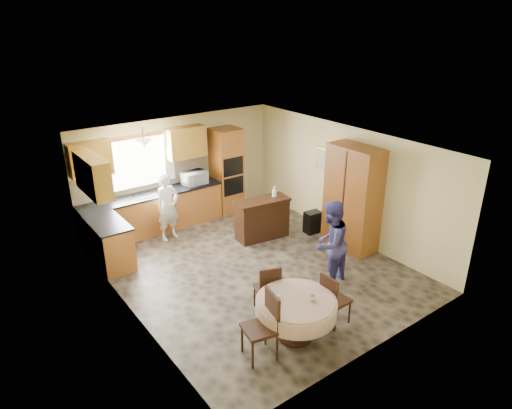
{
  "coord_description": "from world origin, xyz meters",
  "views": [
    {
      "loc": [
        -4.62,
        -6.37,
        4.65
      ],
      "look_at": [
        0.3,
        0.3,
        1.17
      ],
      "focal_mm": 32.0,
      "sensor_mm": 36.0,
      "label": 1
    }
  ],
  "objects": [
    {
      "name": "dining_table",
      "position": [
        -0.72,
        -2.1,
        0.54
      ],
      "size": [
        1.23,
        1.23,
        0.7
      ],
      "color": "#37200F",
      "rests_on": "floor"
    },
    {
      "name": "backsplash",
      "position": [
        -0.85,
        2.99,
        1.18
      ],
      "size": [
        3.3,
        0.02,
        0.55
      ],
      "primitive_type": "cube",
      "color": "beige",
      "rests_on": "wall_back"
    },
    {
      "name": "wall_cab_right",
      "position": [
        0.15,
        2.83,
        1.91
      ],
      "size": [
        0.9,
        0.33,
        0.72
      ],
      "primitive_type": "cube",
      "color": "#BD8B2F",
      "rests_on": "wall_back"
    },
    {
      "name": "person_sink",
      "position": [
        -0.74,
        2.14,
        0.75
      ],
      "size": [
        0.6,
        0.45,
        1.51
      ],
      "primitive_type": "imported",
      "rotation": [
        0.0,
        0.0,
        0.16
      ],
      "color": "silver",
      "rests_on": "floor"
    },
    {
      "name": "base_cab_left",
      "position": [
        -2.2,
        1.8,
        0.44
      ],
      "size": [
        0.6,
        1.2,
        0.88
      ],
      "primitive_type": "cube",
      "color": "#C67834",
      "rests_on": "floor"
    },
    {
      "name": "person_dining",
      "position": [
        0.8,
        -1.27,
        0.81
      ],
      "size": [
        0.91,
        0.78,
        1.63
      ],
      "primitive_type": "imported",
      "rotation": [
        0.0,
        0.0,
        3.38
      ],
      "color": "navy",
      "rests_on": "floor"
    },
    {
      "name": "wall_cab_left",
      "position": [
        -2.05,
        2.83,
        1.91
      ],
      "size": [
        0.85,
        0.33,
        0.72
      ],
      "primitive_type": "cube",
      "color": "#BD8B2F",
      "rests_on": "wall_back"
    },
    {
      "name": "counter_back",
      "position": [
        -0.85,
        2.7,
        0.9
      ],
      "size": [
        3.3,
        0.64,
        0.04
      ],
      "primitive_type": "cube",
      "color": "black",
      "rests_on": "base_cab_back"
    },
    {
      "name": "curtain_left",
      "position": [
        -1.75,
        2.93,
        1.65
      ],
      "size": [
        0.22,
        0.02,
        1.15
      ],
      "primitive_type": "cube",
      "color": "white",
      "rests_on": "wall_back"
    },
    {
      "name": "sideboard",
      "position": [
        0.94,
        0.94,
        0.43
      ],
      "size": [
        1.26,
        0.65,
        0.86
      ],
      "primitive_type": "cube",
      "rotation": [
        0.0,
        0.0,
        -0.13
      ],
      "color": "#37200F",
      "rests_on": "floor"
    },
    {
      "name": "bottle_sideboard",
      "position": [
        1.27,
        0.94,
        1.0
      ],
      "size": [
        0.14,
        0.14,
        0.29
      ],
      "primitive_type": "imported",
      "rotation": [
        0.0,
        0.0,
        -0.27
      ],
      "color": "silver",
      "rests_on": "sideboard"
    },
    {
      "name": "wall_right",
      "position": [
        2.5,
        0.0,
        1.25
      ],
      "size": [
        0.02,
        6.0,
        2.5
      ],
      "primitive_type": "cube",
      "color": "beige",
      "rests_on": "floor"
    },
    {
      "name": "window",
      "position": [
        -1.0,
        2.98,
        1.6
      ],
      "size": [
        1.4,
        0.03,
        1.1
      ],
      "primitive_type": "cube",
      "color": "white",
      "rests_on": "wall_back"
    },
    {
      "name": "floor",
      "position": [
        0.0,
        0.0,
        0.0
      ],
      "size": [
        5.0,
        6.0,
        0.01
      ],
      "primitive_type": "cube",
      "color": "brown",
      "rests_on": "ground"
    },
    {
      "name": "wall_front",
      "position": [
        0.0,
        -3.0,
        1.25
      ],
      "size": [
        5.0,
        0.02,
        2.5
      ],
      "primitive_type": "cube",
      "color": "beige",
      "rests_on": "floor"
    },
    {
      "name": "wall_back",
      "position": [
        0.0,
        3.0,
        1.25
      ],
      "size": [
        5.0,
        0.02,
        2.5
      ],
      "primitive_type": "cube",
      "color": "beige",
      "rests_on": "floor"
    },
    {
      "name": "cup_table",
      "position": [
        -0.55,
        -2.27,
        0.74
      ],
      "size": [
        0.14,
        0.14,
        0.09
      ],
      "primitive_type": "imported",
      "rotation": [
        0.0,
        0.0,
        -0.29
      ],
      "color": "#B2B2B2",
      "rests_on": "dining_table"
    },
    {
      "name": "wall_cab_side",
      "position": [
        -2.33,
        1.8,
        1.91
      ],
      "size": [
        0.33,
        1.2,
        0.72
      ],
      "primitive_type": "cube",
      "color": "#BD8B2F",
      "rests_on": "wall_left"
    },
    {
      "name": "framed_picture",
      "position": [
        2.47,
        0.58,
        1.63
      ],
      "size": [
        0.06,
        0.59,
        0.48
      ],
      "color": "gold",
      "rests_on": "wall_right"
    },
    {
      "name": "space_heater",
      "position": [
        2.02,
        0.46,
        0.25
      ],
      "size": [
        0.39,
        0.29,
        0.51
      ],
      "primitive_type": "cube",
      "rotation": [
        0.0,
        0.0,
        -0.1
      ],
      "color": "black",
      "rests_on": "floor"
    },
    {
      "name": "wall_left",
      "position": [
        -2.5,
        0.0,
        1.25
      ],
      "size": [
        0.02,
        6.0,
        2.5
      ],
      "primitive_type": "cube",
      "color": "beige",
      "rests_on": "floor"
    },
    {
      "name": "pendant",
      "position": [
        -1.0,
        2.5,
        2.12
      ],
      "size": [
        0.36,
        0.36,
        0.18
      ],
      "primitive_type": "cone",
      "rotation": [
        3.14,
        0.0,
        0.0
      ],
      "color": "beige",
      "rests_on": "ceiling"
    },
    {
      "name": "chair_right",
      "position": [
        -0.03,
        -2.19,
        0.5
      ],
      "size": [
        0.4,
        0.4,
        0.9
      ],
      "rotation": [
        0.0,
        0.0,
        1.6
      ],
      "color": "#37200F",
      "rests_on": "floor"
    },
    {
      "name": "chair_left",
      "position": [
        -1.34,
        -2.13,
        0.57
      ],
      "size": [
        0.53,
        0.53,
        1.03
      ],
      "rotation": [
        0.0,
        0.0,
        -1.78
      ],
      "color": "#37200F",
      "rests_on": "floor"
    },
    {
      "name": "bowl_table",
      "position": [
        -0.95,
        -1.86,
        0.73
      ],
      "size": [
        0.19,
        0.19,
        0.06
      ],
      "primitive_type": "imported",
      "rotation": [
        0.0,
        0.0,
        -0.03
      ],
      "color": "#B2B2B2",
      "rests_on": "dining_table"
    },
    {
      "name": "bowl_sideboard",
      "position": [
        0.73,
        0.94,
        0.88
      ],
      "size": [
        0.25,
        0.25,
        0.05
      ],
      "primitive_type": "imported",
      "rotation": [
        0.0,
        0.0,
        -0.27
      ],
      "color": "#B2B2B2",
      "rests_on": "sideboard"
    },
    {
      "name": "oven_tower",
      "position": [
        1.15,
        2.69,
        1.06
      ],
      "size": [
        0.66,
        0.62,
        2.12
      ],
      "primitive_type": "cube",
      "color": "#C67834",
      "rests_on": "floor"
    },
    {
      "name": "oven_upper",
      "position": [
        1.15,
        2.38,
        1.25
      ],
      "size": [
        0.56,
        0.01,
        0.45
      ],
      "primitive_type": "cube",
      "color": "black",
      "rests_on": "oven_tower"
    },
    {
      "name": "microwave",
      "position": [
        0.23,
        2.65,
        1.07
      ],
      "size": [
        0.58,
        0.41,
        0.31
      ],
      "primitive_type": "imported",
      "rotation": [
        0.0,
        0.0,
        0.06
      ],
      "color": "silver",
      "rests_on": "counter_back"
    },
    {
      "name": "ceiling",
      "position": [
        0.0,
        0.0,
        2.5
      ],
      "size": [
        5.0,
        6.0,
        0.01
      ],
      "primitive_type": "cube",
      "color": "white",
      "rests_on": "wall_back"
    },
    {
      "name": "cupboard",
      "position": [
        2.22,
        -0.49,
        1.11
      ],
      "size": [
        0.58,
        1.16,
        2.22
      ],
      "primitive_type": "cube",
      "color": "#C67834",
      "rests_on": "floor"
    },
    {
      "name": "oven_lower",
      "position": [
        1.15,
        2.38,
        0.75
      ],
      "size": [
        0.56,
        0.01,
        0.45
      ],
      "primitive_type": "cube",
      "color": "black",
      "rests_on": "oven_tower"
    },
    {
      "name": "curtain_right",
      "position": [
        -0.25,
        2.93,
        1.65
      ],
      "size": [
        0.22,
        0.02,
        1.15
      ],
      "primitive_type": "cube",
      "color": "white",
      "rests_on": "wall_back"
    },
    {
      "name": "chair_back",
      "position": [
        -0.67,
        -1.36,
        0.5
      ],
      "size": [
        0.5,
        0.5,
        0.91
      ],
      "rotation": [
        0.0,
        0.0,
        2.79
      ],
      "color": "#37200F",
      "rests_on": "floor"
    },
    {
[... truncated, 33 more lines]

